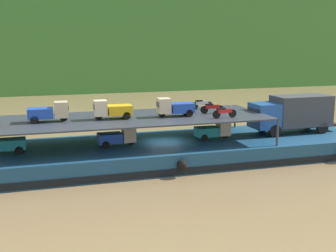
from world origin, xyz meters
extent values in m
plane|color=olive|center=(0.00, 0.00, 0.00)|extent=(400.00, 400.00, 0.00)
cube|color=navy|center=(0.00, 0.00, 0.75)|extent=(32.03, 8.05, 1.50)
cube|color=black|center=(0.00, -4.04, 0.35)|extent=(31.39, 0.06, 0.50)
sphere|color=black|center=(0.00, -4.24, 0.85)|extent=(0.72, 0.72, 0.72)
cube|color=#1E4C99|center=(8.42, -0.04, 3.10)|extent=(2.03, 2.21, 2.00)
cube|color=#192833|center=(7.39, -0.05, 3.45)|extent=(0.09, 1.84, 0.60)
cube|color=#33383D|center=(11.82, 0.02, 3.35)|extent=(4.83, 2.37, 2.50)
cube|color=black|center=(11.82, 0.02, 2.05)|extent=(6.82, 1.48, 0.20)
cylinder|color=black|center=(8.80, 0.98, 2.00)|extent=(1.00, 0.30, 1.00)
cylinder|color=black|center=(8.83, -1.04, 2.00)|extent=(1.00, 0.30, 1.00)
cylinder|color=black|center=(13.24, 1.05, 2.00)|extent=(1.00, 0.30, 1.00)
cylinder|color=black|center=(13.27, -0.97, 2.00)|extent=(1.00, 0.30, 1.00)
cylinder|color=#2D333D|center=(7.54, 3.54, 2.50)|extent=(0.16, 0.16, 2.00)
cylinder|color=#2D333D|center=(7.54, -3.54, 2.50)|extent=(0.16, 0.16, 2.00)
cube|color=#2D333D|center=(-3.80, 0.00, 3.45)|extent=(22.83, 7.25, 0.10)
cube|color=teal|center=(-10.83, -0.15, 2.13)|extent=(1.71, 1.22, 0.70)
cylinder|color=black|center=(-10.43, 0.38, 1.78)|extent=(0.56, 0.15, 0.56)
cylinder|color=black|center=(-10.42, -0.68, 1.78)|extent=(0.56, 0.15, 0.56)
cube|color=#1E47B7|center=(-4.21, -0.33, 2.13)|extent=(1.73, 1.25, 0.70)
cube|color=#C6B793|center=(-2.81, -0.29, 2.33)|extent=(0.93, 1.03, 1.10)
cube|color=#19232D|center=(-2.34, -0.28, 2.44)|extent=(0.06, 0.85, 0.38)
cylinder|color=black|center=(-2.66, -0.29, 1.78)|extent=(0.56, 0.16, 0.56)
cylinder|color=black|center=(-4.59, -0.87, 1.78)|extent=(0.56, 0.16, 0.56)
cylinder|color=black|center=(-4.62, 0.19, 1.78)|extent=(0.56, 0.16, 0.56)
cube|color=teal|center=(3.32, -0.26, 2.13)|extent=(1.71, 1.21, 0.70)
cube|color=#C6B793|center=(4.72, -0.25, 2.33)|extent=(0.90, 1.00, 1.10)
cube|color=#19232D|center=(5.19, -0.25, 2.44)|extent=(0.04, 0.85, 0.38)
cylinder|color=black|center=(4.87, -0.25, 1.78)|extent=(0.56, 0.14, 0.56)
cylinder|color=black|center=(2.92, -0.79, 1.78)|extent=(0.56, 0.14, 0.56)
cylinder|color=black|center=(2.92, 0.27, 1.78)|extent=(0.56, 0.14, 0.56)
cube|color=#1E47B7|center=(-8.91, -0.03, 4.13)|extent=(1.72, 1.23, 0.70)
cube|color=#C6B793|center=(-7.51, -0.06, 4.33)|extent=(0.92, 1.01, 1.10)
cube|color=#19232D|center=(-7.04, -0.06, 4.44)|extent=(0.05, 0.85, 0.38)
cylinder|color=black|center=(-7.36, -0.06, 3.78)|extent=(0.56, 0.15, 0.56)
cylinder|color=black|center=(-9.32, -0.56, 3.78)|extent=(0.56, 0.15, 0.56)
cylinder|color=black|center=(-9.30, 0.50, 3.78)|extent=(0.56, 0.15, 0.56)
cube|color=gold|center=(-3.40, -0.23, 4.13)|extent=(1.73, 1.25, 0.70)
cube|color=beige|center=(-4.80, -0.19, 4.33)|extent=(0.93, 1.03, 1.10)
cube|color=#19232D|center=(-5.27, -0.18, 4.44)|extent=(0.07, 0.85, 0.38)
cylinder|color=black|center=(-4.95, -0.19, 3.78)|extent=(0.56, 0.16, 0.56)
cylinder|color=black|center=(-2.99, 0.29, 3.78)|extent=(0.56, 0.16, 0.56)
cylinder|color=black|center=(-3.02, -0.77, 3.78)|extent=(0.56, 0.16, 0.56)
cube|color=#1E47B7|center=(1.24, -0.47, 4.13)|extent=(1.74, 1.25, 0.70)
cube|color=beige|center=(-0.16, -0.43, 4.33)|extent=(0.93, 1.03, 1.10)
cube|color=#19232D|center=(-0.63, -0.41, 4.44)|extent=(0.07, 0.85, 0.38)
cylinder|color=black|center=(-0.31, -0.42, 3.78)|extent=(0.56, 0.16, 0.56)
cylinder|color=black|center=(1.65, 0.05, 3.78)|extent=(0.56, 0.16, 0.56)
cylinder|color=black|center=(1.62, -1.01, 3.78)|extent=(0.56, 0.16, 0.56)
cylinder|color=black|center=(4.58, -2.14, 3.80)|extent=(0.60, 0.13, 0.60)
cylinder|color=black|center=(3.28, -2.21, 3.80)|extent=(0.60, 0.13, 0.60)
cube|color=#B21919|center=(3.93, -2.17, 4.02)|extent=(1.11, 0.26, 0.28)
cube|color=black|center=(3.68, -2.19, 4.20)|extent=(0.61, 0.23, 0.12)
cylinder|color=#B2B2B7|center=(4.48, -2.14, 4.35)|extent=(0.07, 0.55, 0.04)
cylinder|color=black|center=(4.51, -0.04, 3.80)|extent=(0.60, 0.13, 0.60)
cylinder|color=black|center=(3.21, 0.04, 3.80)|extent=(0.60, 0.13, 0.60)
cube|color=#B21919|center=(3.86, 0.00, 4.02)|extent=(1.11, 0.26, 0.28)
cube|color=black|center=(3.61, 0.01, 4.20)|extent=(0.61, 0.23, 0.12)
cylinder|color=#B2B2B7|center=(4.41, -0.03, 4.35)|extent=(0.07, 0.55, 0.04)
cylinder|color=black|center=(4.49, 2.21, 3.80)|extent=(0.60, 0.14, 0.60)
cylinder|color=black|center=(3.19, 2.13, 3.80)|extent=(0.60, 0.14, 0.60)
cube|color=#B7B7BC|center=(3.84, 2.17, 4.02)|extent=(1.11, 0.27, 0.28)
cube|color=black|center=(3.59, 2.16, 4.20)|extent=(0.61, 0.24, 0.12)
cylinder|color=#B2B2B7|center=(4.39, 2.21, 4.35)|extent=(0.07, 0.55, 0.04)
camera|label=1|loc=(-8.87, -30.41, 9.02)|focal=45.85mm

